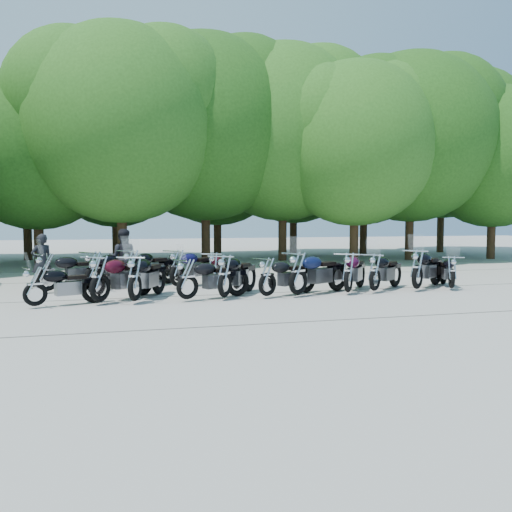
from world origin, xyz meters
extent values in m
plane|color=#A7A297|center=(0.00, 0.00, 0.00)|extent=(90.00, 90.00, 0.00)
cylinder|color=#3A2614|center=(-7.25, 12.84, 1.65)|extent=(0.44, 0.44, 3.31)
sphere|color=#286319|center=(-7.25, 12.84, 5.32)|extent=(7.31, 7.31, 7.31)
cylinder|color=#3A2614|center=(-3.57, 11.24, 1.97)|extent=(0.44, 0.44, 3.93)
sphere|color=#357721|center=(-3.57, 11.24, 6.33)|extent=(8.70, 8.70, 8.70)
cylinder|color=#3A2614|center=(0.54, 13.09, 2.06)|extent=(0.44, 0.44, 4.13)
sphere|color=#286319|center=(0.54, 13.09, 6.64)|extent=(9.13, 9.13, 9.13)
cylinder|color=#3A2614|center=(4.61, 13.20, 2.05)|extent=(0.44, 0.44, 4.09)
sphere|color=#357721|center=(4.61, 13.20, 6.58)|extent=(9.04, 9.04, 9.04)
cylinder|color=#3A2614|center=(7.55, 10.82, 1.81)|extent=(0.44, 0.44, 3.62)
sphere|color=#357721|center=(7.55, 10.82, 5.82)|extent=(8.00, 8.00, 8.00)
cylinder|color=#3A2614|center=(11.20, 11.78, 1.99)|extent=(0.44, 0.44, 3.98)
sphere|color=#286319|center=(11.20, 11.78, 6.40)|extent=(8.79, 8.79, 8.79)
cylinder|color=#3A2614|center=(15.83, 11.20, 1.70)|extent=(0.44, 0.44, 3.41)
sphere|color=#286319|center=(15.83, 11.20, 5.48)|extent=(7.53, 7.53, 7.53)
cylinder|color=#3A2614|center=(-8.29, 16.97, 1.76)|extent=(0.44, 0.44, 3.52)
sphere|color=#357721|center=(-8.29, 16.97, 5.66)|extent=(7.78, 7.78, 7.78)
cylinder|color=#3A2614|center=(-3.76, 16.43, 1.71)|extent=(0.44, 0.44, 3.42)
sphere|color=#286319|center=(-3.76, 16.43, 5.50)|extent=(7.56, 7.56, 7.56)
cylinder|color=#3A2614|center=(1.80, 16.47, 1.78)|extent=(0.44, 0.44, 3.56)
sphere|color=#286319|center=(1.80, 16.47, 5.73)|extent=(7.88, 7.88, 7.88)
cylinder|color=#3A2614|center=(6.69, 17.47, 1.88)|extent=(0.44, 0.44, 3.76)
sphere|color=#286319|center=(6.69, 17.47, 6.04)|extent=(8.31, 8.31, 8.31)
cylinder|color=#3A2614|center=(10.68, 16.09, 1.81)|extent=(0.44, 0.44, 3.63)
sphere|color=#357721|center=(10.68, 16.09, 5.83)|extent=(8.02, 8.02, 8.02)
cylinder|color=#3A2614|center=(16.61, 17.02, 2.19)|extent=(0.44, 0.44, 4.37)
sphere|color=#286319|center=(16.61, 17.02, 7.03)|extent=(9.67, 9.67, 9.67)
imported|color=black|center=(-6.17, 4.13, 0.86)|extent=(0.73, 0.61, 1.72)
imported|color=black|center=(-3.73, 4.06, 0.93)|extent=(1.02, 0.86, 1.86)
camera|label=1|loc=(-4.13, -13.72, 2.20)|focal=38.00mm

